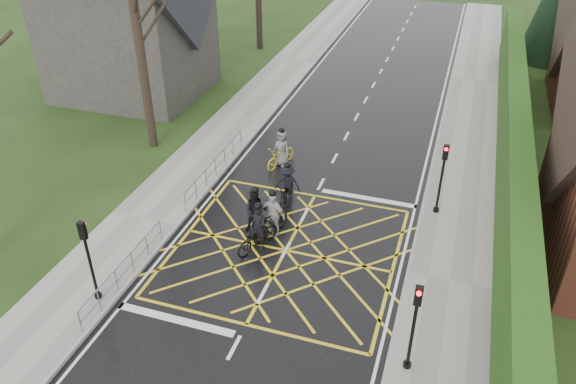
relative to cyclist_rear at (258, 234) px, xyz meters
The scene contains 17 objects.
ground 1.23m from the cyclist_rear, 10.32° to the left, with size 120.00×120.00×0.00m, color black.
road 1.22m from the cyclist_rear, 10.32° to the left, with size 9.00×80.00×0.01m, color black.
sidewalk_right 7.05m from the cyclist_rear, ahead, with size 3.00×80.00×0.15m, color gray.
sidewalk_left 5.01m from the cyclist_rear, behind, with size 3.00×80.00×0.15m, color gray.
stone_wall 10.74m from the cyclist_rear, 35.19° to the left, with size 0.50×38.00×0.70m, color slate.
hedge 10.83m from the cyclist_rear, 35.19° to the left, with size 0.90×38.00×2.80m, color #12350E.
church 17.98m from the cyclist_rear, 135.76° to the left, with size 8.80×7.80×11.00m.
railing_south 4.92m from the cyclist_rear, 137.59° to the right, with size 0.05×5.04×1.03m.
railing_north 5.54m from the cyclist_rear, 130.92° to the left, with size 0.05×6.04×1.03m.
traffic_light_ne 7.60m from the cyclist_rear, 35.59° to the left, with size 0.24×0.31×3.21m.
traffic_light_se 7.39m from the cyclist_rear, 33.28° to the right, with size 0.24×0.31×3.21m.
traffic_light_sw 6.02m from the cyclist_rear, 133.42° to the right, with size 0.24×0.31×3.21m.
cyclist_rear is the anchor object (origin of this frame).
cyclist_back 1.11m from the cyclist_rear, 115.97° to the left, with size 1.17×2.09×2.01m.
cyclist_mid 3.41m from the cyclist_rear, 89.71° to the left, with size 1.13×1.94×1.85m.
cyclist_front 0.98m from the cyclist_rear, 75.96° to the left, with size 1.19×2.13×2.05m.
cyclist_lead 6.39m from the cyclist_rear, 100.95° to the left, with size 1.29×2.09×1.92m.
Camera 1 is at (5.26, -15.76, 13.14)m, focal length 35.00 mm.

